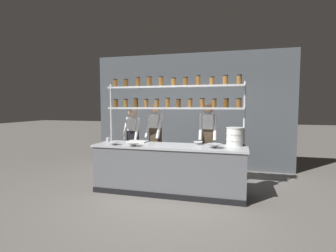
{
  "coord_description": "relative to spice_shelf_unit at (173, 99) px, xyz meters",
  "views": [
    {
      "loc": [
        1.28,
        -4.77,
        1.68
      ],
      "look_at": [
        -0.07,
        0.2,
        1.27
      ],
      "focal_mm": 28.0,
      "sensor_mm": 36.0,
      "label": 1
    }
  ],
  "objects": [
    {
      "name": "prep_counter",
      "position": [
        -0.0,
        -0.33,
        -1.35
      ],
      "size": [
        2.91,
        0.76,
        0.92
      ],
      "color": "slate",
      "rests_on": "ground_plane"
    },
    {
      "name": "chef_left",
      "position": [
        -1.03,
        0.35,
        -0.88
      ],
      "size": [
        0.38,
        0.3,
        1.61
      ],
      "rotation": [
        0.0,
        0.0,
        -0.1
      ],
      "color": "black",
      "rests_on": "ground_plane"
    },
    {
      "name": "container_stack",
      "position": [
        1.21,
        -0.07,
        -0.71
      ],
      "size": [
        0.32,
        0.32,
        0.35
      ],
      "color": "white",
      "rests_on": "prep_counter"
    },
    {
      "name": "chef_right",
      "position": [
        0.67,
        0.28,
        -0.8
      ],
      "size": [
        0.37,
        0.3,
        1.72
      ],
      "rotation": [
        0.0,
        0.0,
        0.04
      ],
      "color": "black",
      "rests_on": "ground_plane"
    },
    {
      "name": "prep_bowl_center_front",
      "position": [
        -0.6,
        -0.63,
        -0.85
      ],
      "size": [
        0.26,
        0.26,
        0.07
      ],
      "color": "white",
      "rests_on": "prep_counter"
    },
    {
      "name": "cutting_board",
      "position": [
        -0.75,
        -0.09,
        -0.87
      ],
      "size": [
        0.4,
        0.26,
        0.02
      ],
      "color": "silver",
      "rests_on": "prep_counter"
    },
    {
      "name": "spice_shelf_unit",
      "position": [
        0.0,
        0.0,
        0.0
      ],
      "size": [
        2.79,
        0.28,
        2.26
      ],
      "color": "#B7BABF",
      "rests_on": "ground_plane"
    },
    {
      "name": "chef_center",
      "position": [
        -0.49,
        0.34,
        -0.81
      ],
      "size": [
        0.41,
        0.35,
        1.72
      ],
      "rotation": [
        0.0,
        0.0,
        -0.28
      ],
      "color": "black",
      "rests_on": "ground_plane"
    },
    {
      "name": "back_wall",
      "position": [
        -0.0,
        1.87,
        -0.28
      ],
      "size": [
        5.31,
        0.12,
        3.05
      ],
      "primitive_type": "cube",
      "color": "#4C5156",
      "rests_on": "ground_plane"
    },
    {
      "name": "prep_bowl_near_left",
      "position": [
        0.86,
        -0.44,
        -0.85
      ],
      "size": [
        0.27,
        0.27,
        0.07
      ],
      "color": "#B2B7BC",
      "rests_on": "prep_counter"
    },
    {
      "name": "prep_bowl_near_right",
      "position": [
        0.52,
        -0.09,
        -0.86
      ],
      "size": [
        0.19,
        0.19,
        0.05
      ],
      "color": "white",
      "rests_on": "prep_counter"
    },
    {
      "name": "serving_cup_front",
      "position": [
        -1.37,
        -0.18,
        -0.84
      ],
      "size": [
        0.08,
        0.08,
        0.08
      ],
      "color": "#B2B7BC",
      "rests_on": "prep_counter"
    },
    {
      "name": "ground_plane",
      "position": [
        -0.0,
        -0.33,
        -1.8
      ],
      "size": [
        40.0,
        40.0,
        0.0
      ],
      "primitive_type": "plane",
      "color": "slate"
    },
    {
      "name": "prep_bowl_center_back",
      "position": [
        -1.02,
        -0.58,
        -0.86
      ],
      "size": [
        0.21,
        0.21,
        0.06
      ],
      "color": "silver",
      "rests_on": "prep_counter"
    }
  ]
}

